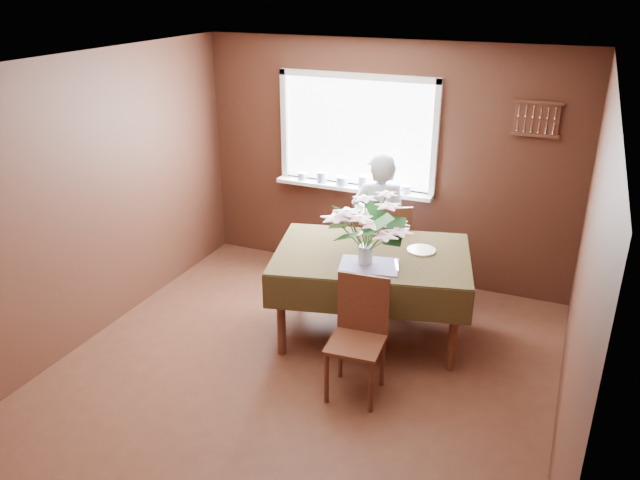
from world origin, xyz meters
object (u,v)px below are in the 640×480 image
at_px(flower_bouquet, 366,224).
at_px(chair_near, 359,331).
at_px(dining_table, 372,263).
at_px(seated_woman, 379,227).
at_px(chair_far, 387,247).

bearing_deg(flower_bouquet, chair_near, -74.42).
bearing_deg(dining_table, seated_woman, 90.00).
bearing_deg(chair_far, seated_woman, -0.23).
height_order(dining_table, chair_near, chair_near).
bearing_deg(dining_table, chair_far, 83.76).
relative_size(dining_table, flower_bouquet, 3.00).
distance_m(chair_near, flower_bouquet, 0.90).
xyz_separation_m(chair_near, seated_woman, (-0.36, 1.57, 0.24)).
bearing_deg(flower_bouquet, chair_far, 96.52).
height_order(chair_near, flower_bouquet, flower_bouquet).
bearing_deg(seated_woman, chair_near, 86.94).
bearing_deg(chair_near, flower_bouquet, 101.68).
xyz_separation_m(dining_table, chair_near, (0.18, -0.81, -0.20)).
bearing_deg(chair_far, chair_near, 71.01).
relative_size(chair_far, chair_near, 1.04).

